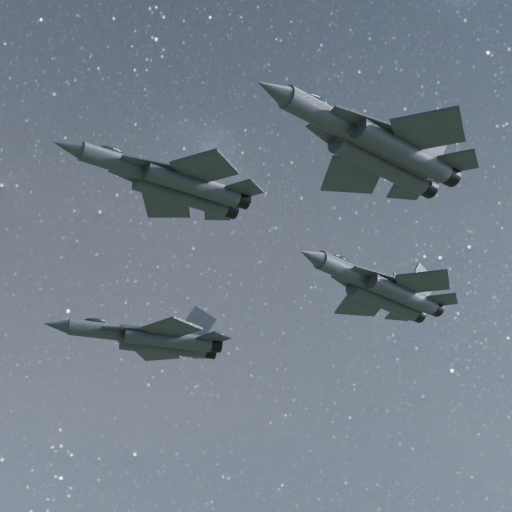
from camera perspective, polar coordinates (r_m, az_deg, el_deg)
jet_lead at (r=61.60m, az=-6.12°, el=5.36°), size 16.55×11.76×4.21m
jet_left at (r=80.42m, az=-7.61°, el=-5.97°), size 18.66×12.66×4.69m
jet_right at (r=54.49m, az=8.77°, el=7.87°), size 18.14×12.76×4.58m
jet_slot at (r=77.44m, az=9.18°, el=-2.42°), size 19.99×13.86×5.02m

